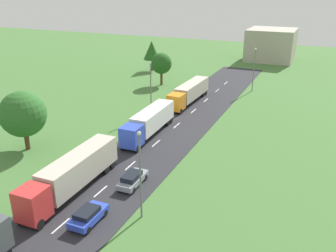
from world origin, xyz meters
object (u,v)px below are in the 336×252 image
(car_fourth, at_px, (132,179))
(distant_building, at_px, (271,45))
(truck_third, at_px, (149,122))
(lamppost_third, at_px, (151,85))
(tree_maple, at_px, (152,50))
(tree_oak, at_px, (23,114))
(lamppost_second, at_px, (140,171))
(truck_fourth, at_px, (189,92))
(lamppost_fourth, at_px, (254,68))
(truck_second, at_px, (73,173))
(tree_birch, at_px, (161,64))
(car_third, at_px, (88,215))

(car_fourth, xyz_separation_m, distant_building, (1.94, 76.23, 3.49))
(truck_third, bearing_deg, lamppost_third, 114.74)
(tree_maple, bearing_deg, tree_oak, -83.41)
(lamppost_second, distance_m, tree_maple, 60.74)
(truck_fourth, bearing_deg, distant_building, 81.79)
(lamppost_second, height_order, lamppost_third, lamppost_third)
(lamppost_fourth, bearing_deg, truck_fourth, -125.17)
(tree_oak, relative_size, distant_building, 0.61)
(car_fourth, relative_size, lamppost_third, 0.50)
(truck_third, bearing_deg, truck_second, -91.10)
(tree_birch, bearing_deg, lamppost_second, -67.33)
(truck_third, height_order, lamppost_third, lamppost_third)
(truck_second, xyz_separation_m, truck_third, (0.32, 16.69, -0.14))
(truck_fourth, height_order, lamppost_fourth, lamppost_fourth)
(lamppost_second, bearing_deg, tree_birch, 112.67)
(car_third, bearing_deg, lamppost_fourth, 84.84)
(truck_third, distance_m, tree_birch, 27.86)
(truck_third, xyz_separation_m, tree_oak, (-12.41, -10.63, 2.77))
(lamppost_third, distance_m, lamppost_fourth, 24.02)
(car_third, xyz_separation_m, distant_building, (2.38, 83.55, 3.49))
(lamppost_third, xyz_separation_m, tree_birch, (-6.24, 17.48, -0.26))
(lamppost_third, xyz_separation_m, tree_maple, (-14.08, 28.77, 0.19))
(truck_fourth, distance_m, tree_oak, 29.76)
(car_fourth, bearing_deg, tree_oak, 171.43)
(truck_second, xyz_separation_m, car_fourth, (4.96, 3.48, -1.38))
(lamppost_second, height_order, distant_building, distant_building)
(car_third, distance_m, lamppost_fourth, 49.75)
(truck_third, relative_size, car_fourth, 2.97)
(truck_second, bearing_deg, lamppost_third, 98.03)
(car_third, distance_m, distant_building, 83.66)
(truck_second, xyz_separation_m, tree_birch, (-9.77, 42.53, 2.39))
(lamppost_third, relative_size, tree_maple, 1.20)
(truck_second, relative_size, tree_birch, 2.03)
(lamppost_fourth, height_order, distant_building, same)
(truck_third, height_order, tree_maple, tree_maple)
(truck_fourth, relative_size, tree_maple, 1.93)
(lamppost_third, height_order, lamppost_fourth, lamppost_third)
(lamppost_second, bearing_deg, car_third, -144.59)
(truck_third, relative_size, distant_building, 1.01)
(lamppost_third, xyz_separation_m, lamppost_fourth, (12.52, 20.50, -0.05))
(truck_third, distance_m, car_fourth, 14.05)
(truck_fourth, height_order, distant_building, distant_building)
(truck_fourth, height_order, tree_oak, tree_oak)
(lamppost_third, bearing_deg, car_fourth, -68.50)
(car_third, relative_size, tree_maple, 0.55)
(lamppost_fourth, relative_size, tree_maple, 1.18)
(tree_birch, bearing_deg, distant_building, 65.85)
(truck_third, height_order, truck_fourth, truck_third)
(lamppost_third, bearing_deg, tree_oak, -114.26)
(tree_maple, bearing_deg, lamppost_third, -63.93)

